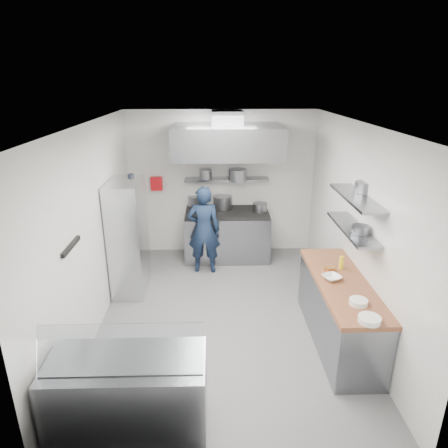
{
  "coord_description": "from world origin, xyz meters",
  "views": [
    {
      "loc": [
        -0.16,
        -5.09,
        3.34
      ],
      "look_at": [
        0.0,
        0.6,
        1.25
      ],
      "focal_mm": 32.0,
      "sensor_mm": 36.0,
      "label": 1
    }
  ],
  "objects_px": {
    "wire_rack": "(129,238)",
    "chef": "(204,230)",
    "gas_range": "(227,236)",
    "display_case": "(129,396)"
  },
  "relations": [
    {
      "from": "wire_rack",
      "to": "chef",
      "type": "bearing_deg",
      "value": 27.76
    },
    {
      "from": "gas_range",
      "to": "chef",
      "type": "xyz_separation_m",
      "value": [
        -0.43,
        -0.57,
        0.35
      ]
    },
    {
      "from": "gas_range",
      "to": "wire_rack",
      "type": "height_order",
      "value": "wire_rack"
    },
    {
      "from": "display_case",
      "to": "gas_range",
      "type": "bearing_deg",
      "value": 74.98
    },
    {
      "from": "chef",
      "to": "display_case",
      "type": "distance_m",
      "value": 3.61
    },
    {
      "from": "gas_range",
      "to": "wire_rack",
      "type": "xyz_separation_m",
      "value": [
        -1.63,
        -1.2,
        0.48
      ]
    },
    {
      "from": "gas_range",
      "to": "display_case",
      "type": "xyz_separation_m",
      "value": [
        -1.1,
        -4.1,
        -0.03
      ]
    },
    {
      "from": "gas_range",
      "to": "chef",
      "type": "distance_m",
      "value": 0.8
    },
    {
      "from": "chef",
      "to": "wire_rack",
      "type": "height_order",
      "value": "wire_rack"
    },
    {
      "from": "chef",
      "to": "display_case",
      "type": "xyz_separation_m",
      "value": [
        -0.67,
        -3.53,
        -0.38
      ]
    }
  ]
}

